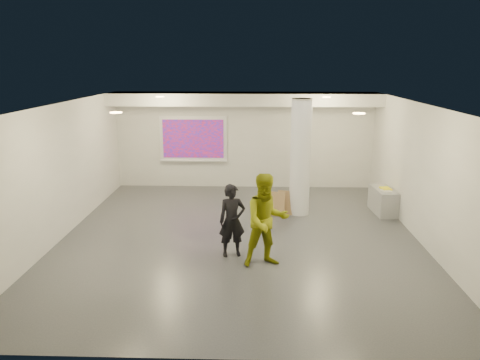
{
  "coord_description": "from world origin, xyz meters",
  "views": [
    {
      "loc": [
        0.35,
        -9.98,
        3.87
      ],
      "look_at": [
        0.0,
        0.4,
        1.25
      ],
      "focal_mm": 35.0,
      "sensor_mm": 36.0,
      "label": 1
    }
  ],
  "objects_px": {
    "column": "(300,158)",
    "woman": "(232,221)",
    "projection_screen": "(193,139)",
    "credenza": "(383,201)",
    "man": "(266,220)"
  },
  "relations": [
    {
      "from": "column",
      "to": "woman",
      "type": "height_order",
      "value": "column"
    },
    {
      "from": "projection_screen",
      "to": "woman",
      "type": "height_order",
      "value": "projection_screen"
    },
    {
      "from": "projection_screen",
      "to": "man",
      "type": "xyz_separation_m",
      "value": [
        2.17,
        -5.9,
        -0.61
      ]
    },
    {
      "from": "projection_screen",
      "to": "woman",
      "type": "xyz_separation_m",
      "value": [
        1.49,
        -5.45,
        -0.78
      ]
    },
    {
      "from": "man",
      "to": "column",
      "type": "bearing_deg",
      "value": 58.3
    },
    {
      "from": "credenza",
      "to": "projection_screen",
      "type": "bearing_deg",
      "value": 150.97
    },
    {
      "from": "projection_screen",
      "to": "woman",
      "type": "relative_size",
      "value": 1.4
    },
    {
      "from": "man",
      "to": "woman",
      "type": "bearing_deg",
      "value": 130.96
    },
    {
      "from": "column",
      "to": "woman",
      "type": "xyz_separation_m",
      "value": [
        -1.61,
        -2.8,
        -0.75
      ]
    },
    {
      "from": "projection_screen",
      "to": "man",
      "type": "relative_size",
      "value": 1.14
    },
    {
      "from": "credenza",
      "to": "man",
      "type": "distance_m",
      "value": 4.67
    },
    {
      "from": "credenza",
      "to": "woman",
      "type": "bearing_deg",
      "value": -146.28
    },
    {
      "from": "projection_screen",
      "to": "credenza",
      "type": "height_order",
      "value": "projection_screen"
    },
    {
      "from": "column",
      "to": "credenza",
      "type": "distance_m",
      "value": 2.52
    },
    {
      "from": "credenza",
      "to": "woman",
      "type": "xyz_separation_m",
      "value": [
        -3.83,
        -2.94,
        0.42
      ]
    }
  ]
}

